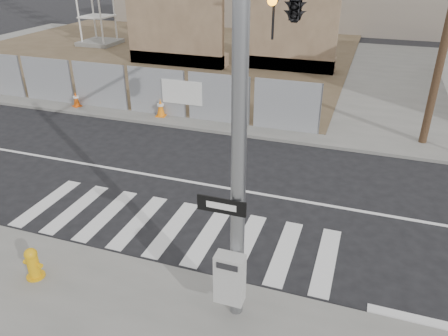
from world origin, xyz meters
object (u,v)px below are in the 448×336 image
(signal_pole, at_px, (280,47))
(traffic_cone_b, at_px, (76,99))
(fire_hydrant, at_px, (33,263))
(traffic_cone_d, at_px, (161,107))
(traffic_cone_c, at_px, (86,95))

(signal_pole, bearing_deg, traffic_cone_b, 147.63)
(fire_hydrant, bearing_deg, traffic_cone_d, 110.28)
(signal_pole, distance_m, traffic_cone_c, 13.54)
(traffic_cone_b, distance_m, traffic_cone_d, 4.20)
(traffic_cone_d, bearing_deg, fire_hydrant, -78.97)
(signal_pole, height_order, traffic_cone_b, signal_pole)
(traffic_cone_b, bearing_deg, signal_pole, -32.37)
(traffic_cone_d, bearing_deg, traffic_cone_c, 172.91)
(signal_pole, distance_m, fire_hydrant, 7.01)
(signal_pole, relative_size, traffic_cone_b, 10.38)
(traffic_cone_d, bearing_deg, signal_pole, -46.73)
(signal_pole, xyz_separation_m, fire_hydrant, (-4.48, -3.27, -4.29))
(traffic_cone_b, xyz_separation_m, traffic_cone_c, (0.12, 0.61, 0.04))
(traffic_cone_c, bearing_deg, fire_hydrant, -60.38)
(signal_pole, relative_size, fire_hydrant, 9.27)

